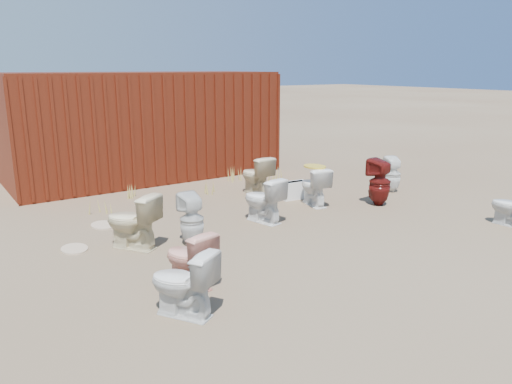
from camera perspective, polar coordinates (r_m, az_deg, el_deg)
ground at (r=7.75m, az=2.53°, el=-4.84°), size 100.00×100.00×0.00m
shipping_container at (r=11.96m, az=-12.70°, el=7.46°), size 6.00×2.40×2.40m
toilet_front_a at (r=5.24m, az=-8.39°, el=-10.27°), size 0.72×0.82×0.72m
toilet_front_pink at (r=5.90m, az=-7.68°, el=-7.55°), size 0.53×0.75×0.70m
toilet_front_c at (r=8.24m, az=0.81°, el=-0.90°), size 0.56×0.81×0.76m
toilet_front_maroon at (r=9.52m, az=13.95°, el=1.09°), size 0.43×0.44×0.88m
toilet_front_e at (r=9.07m, az=27.15°, el=-1.46°), size 0.41×0.66×0.65m
toilet_back_a at (r=7.23m, az=-7.35°, el=-3.13°), size 0.36×0.37×0.77m
toilet_back_beige_left at (r=7.26m, az=-13.99°, el=-3.26°), size 0.81×0.90×0.80m
toilet_back_beige_right at (r=10.03m, az=0.01°, el=1.91°), size 0.46×0.78×0.79m
toilet_back_yellowlid at (r=9.31m, az=6.66°, el=0.66°), size 0.56×0.79×0.73m
toilet_back_e at (r=10.65m, az=15.34°, el=1.96°), size 0.44×0.44×0.73m
yellow_lid at (r=9.23m, az=6.73°, el=2.92°), size 0.37×0.46×0.02m
loose_tank at (r=9.75m, az=4.36°, el=0.19°), size 0.52×0.25×0.35m
loose_lid_near at (r=8.50m, az=-17.05°, el=-3.64°), size 0.38×0.50×0.02m
loose_lid_far at (r=7.55m, az=-20.04°, el=-6.12°), size 0.36×0.47×0.02m
weed_clump_a at (r=9.15m, az=-17.27°, el=-1.64°), size 0.36×0.36×0.26m
weed_clump_b at (r=10.21m, az=-5.12°, el=0.60°), size 0.32×0.32×0.28m
weed_clump_c at (r=11.25m, az=2.13°, el=1.90°), size 0.36×0.36×0.28m
weed_clump_d at (r=10.10m, az=-14.11°, el=0.09°), size 0.30×0.30×0.28m
weed_clump_e at (r=11.27m, az=-2.34°, el=2.03°), size 0.34×0.34×0.31m
weed_clump_f at (r=10.01m, az=14.01°, el=-0.14°), size 0.28×0.28×0.24m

